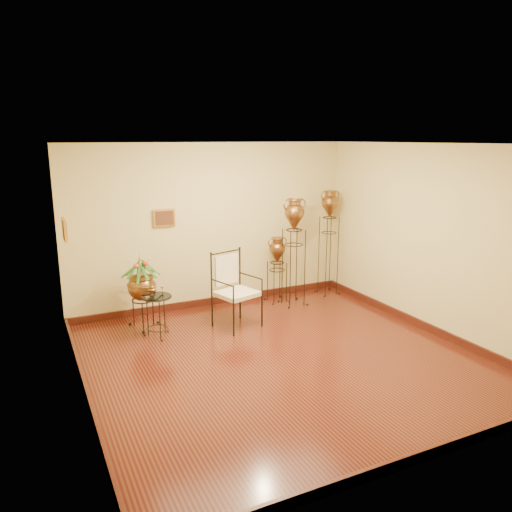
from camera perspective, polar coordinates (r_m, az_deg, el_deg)
name	(u,v)px	position (r m, az deg, el deg)	size (l,w,h in m)	color
ground	(281,358)	(6.81, 2.88, -11.57)	(5.00, 5.00, 0.00)	#5D2616
room_shell	(282,231)	(6.29, 2.98, 2.92)	(5.02, 5.02, 2.81)	beige
amphora_tall	(329,241)	(9.33, 8.31, 1.66)	(0.42, 0.42, 1.96)	black
amphora_mid	(294,251)	(8.65, 4.33, 0.54)	(0.44, 0.44, 1.89)	black
amphora_short	(277,269)	(8.88, 2.43, -1.52)	(0.42, 0.42, 1.19)	black
planter_urn	(141,283)	(7.81, -12.95, -3.07)	(0.76, 0.76, 1.26)	black
armchair	(237,290)	(7.67, -2.20, -3.96)	(0.80, 0.77, 1.17)	black
side_table	(157,315)	(7.51, -11.23, -6.68)	(0.57, 0.57, 0.80)	black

